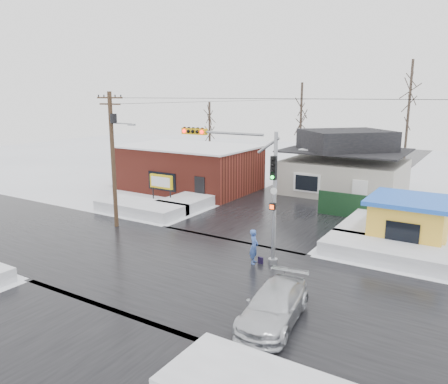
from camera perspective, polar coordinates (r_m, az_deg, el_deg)
The scene contains 20 objects.
ground at distance 23.22m, azimuth -5.98°, elevation -9.74°, with size 120.00×120.00×0.00m, color white.
road_ns at distance 23.22m, azimuth -5.98°, elevation -9.71°, with size 10.00×120.00×0.02m, color black.
road_ew at distance 23.22m, azimuth -5.98°, elevation -9.71°, with size 120.00×10.00×0.02m, color black.
snowbank_nw at distance 33.73m, azimuth -10.83°, elevation -2.03°, with size 7.00×3.00×0.80m, color white.
snowbank_ne at distance 25.68m, azimuth 20.59°, elevation -7.33°, with size 7.00×3.00×0.80m, color white.
snowbank_nside_w at distance 36.28m, azimuth -3.16°, elevation -0.78°, with size 3.00×8.00×0.80m, color white.
snowbank_nside_e at distance 30.73m, azimuth 18.83°, elevation -3.94°, with size 3.00×8.00×0.80m, color white.
traffic_signal at distance 23.02m, azimuth 3.11°, elevation 1.92°, with size 6.05×0.68×7.00m.
utility_pole at distance 29.65m, azimuth -14.25°, elevation 5.09°, with size 3.15×0.44×9.00m.
brick_building at distance 41.42m, azimuth -4.56°, elevation 3.25°, with size 12.20×8.20×4.12m.
marquee_sign at distance 35.21m, azimuth -8.20°, elevation 1.23°, with size 2.20×0.21×2.55m.
house at distance 40.95m, azimuth 15.50°, elevation 3.48°, with size 10.40×8.40×5.76m.
kiosk at distance 28.12m, azimuth 22.99°, elevation -3.54°, with size 4.60×4.60×2.88m.
fence at distance 32.59m, azimuth 18.85°, elevation -2.10°, with size 8.00×0.12×1.80m, color black.
tree_far_left at distance 46.24m, azimuth 10.08°, elevation 11.39°, with size 3.00×3.00×10.00m.
tree_far_mid at distance 45.47m, azimuth 23.21°, elevation 12.58°, with size 3.00×3.00×12.00m.
tree_far_west at distance 49.21m, azimuth -1.90°, elevation 9.78°, with size 3.00×3.00×8.00m.
pedestrian at distance 23.30m, azimuth 3.94°, elevation -7.16°, with size 0.68×0.45×1.86m, color #3E5EAE.
car at distance 17.82m, azimuth 6.56°, elevation -14.53°, with size 1.97×4.84×1.40m, color silver.
shopping_bag at distance 23.54m, azimuth 4.79°, elevation -8.93°, with size 0.28×0.12×0.35m, color black.
Camera 1 is at (13.29, -16.88, 8.82)m, focal length 35.00 mm.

